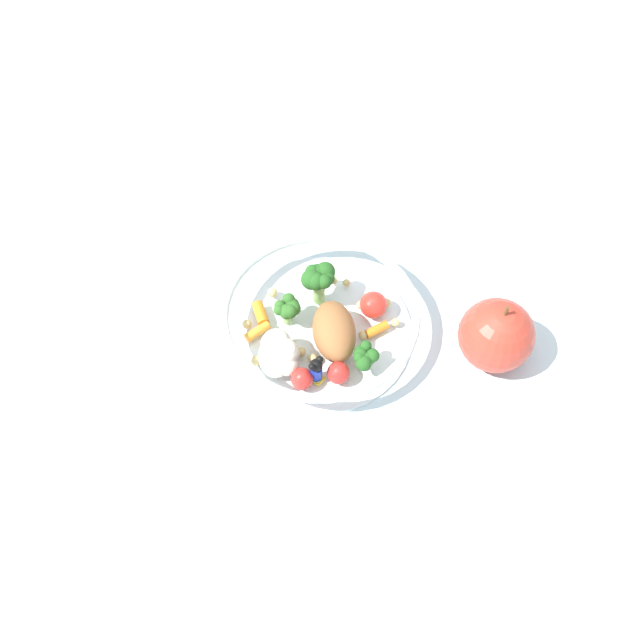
{
  "coord_description": "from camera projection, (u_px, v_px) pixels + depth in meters",
  "views": [
    {
      "loc": [
        0.05,
        -0.4,
        0.63
      ],
      "look_at": [
        0.01,
        -0.0,
        0.02
      ],
      "focal_mm": 36.57,
      "sensor_mm": 36.0,
      "label": 1
    }
  ],
  "objects": [
    {
      "name": "food_container",
      "position": [
        315.0,
        326.0,
        0.72
      ],
      "size": [
        0.22,
        0.22,
        0.06
      ],
      "color": "white",
      "rests_on": "ground_plane"
    },
    {
      "name": "ground_plane",
      "position": [
        309.0,
        331.0,
        0.75
      ],
      "size": [
        2.4,
        2.4,
        0.0
      ],
      "primitive_type": "plane",
      "color": "silver"
    },
    {
      "name": "loose_apple",
      "position": [
        496.0,
        335.0,
        0.7
      ],
      "size": [
        0.08,
        0.08,
        0.09
      ],
      "color": "#BC3828",
      "rests_on": "ground_plane"
    }
  ]
}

